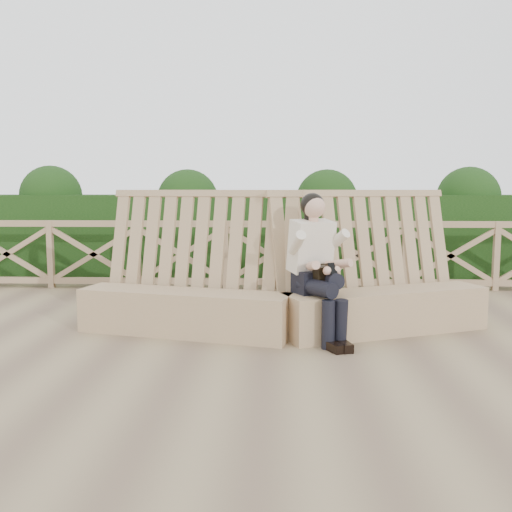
{
  "coord_description": "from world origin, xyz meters",
  "views": [
    {
      "loc": [
        0.12,
        -5.57,
        1.6
      ],
      "look_at": [
        -0.11,
        0.4,
        0.9
      ],
      "focal_mm": 40.0,
      "sensor_mm": 36.0,
      "label": 1
    }
  ],
  "objects": [
    {
      "name": "ground",
      "position": [
        0.0,
        0.0,
        0.0
      ],
      "size": [
        60.0,
        60.0,
        0.0
      ],
      "primitive_type": "plane",
      "color": "brown",
      "rests_on": "ground"
    },
    {
      "name": "bench",
      "position": [
        0.21,
        0.75,
        0.41
      ],
      "size": [
        4.65,
        1.6,
        1.62
      ],
      "rotation": [
        0.0,
        0.0,
        0.07
      ],
      "color": "#9C8059",
      "rests_on": "ground"
    },
    {
      "name": "woman",
      "position": [
        0.54,
        0.45,
        0.83
      ],
      "size": [
        0.68,
        1.0,
        1.57
      ],
      "rotation": [
        0.0,
        0.0,
        0.48
      ],
      "color": "black",
      "rests_on": "ground"
    },
    {
      "name": "guardrail",
      "position": [
        0.0,
        3.5,
        0.55
      ],
      "size": [
        10.1,
        0.09,
        1.1
      ],
      "color": "#947356",
      "rests_on": "ground"
    },
    {
      "name": "hedge",
      "position": [
        0.0,
        4.7,
        0.75
      ],
      "size": [
        12.0,
        1.2,
        1.5
      ],
      "primitive_type": "cube",
      "color": "black",
      "rests_on": "ground"
    }
  ]
}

